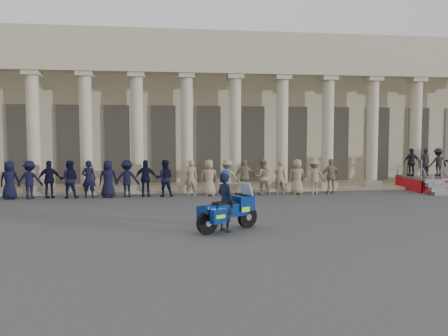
% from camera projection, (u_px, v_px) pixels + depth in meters
% --- Properties ---
extents(ground, '(90.00, 90.00, 0.00)m').
position_uv_depth(ground, '(233.00, 219.00, 15.66)').
color(ground, '#3F3F42').
rests_on(ground, ground).
extents(building, '(40.00, 12.50, 9.00)m').
position_uv_depth(building, '(201.00, 114.00, 29.93)').
color(building, tan).
rests_on(building, ground).
extents(officer_rank, '(19.71, 0.69, 1.83)m').
position_uv_depth(officer_rank, '(152.00, 178.00, 21.55)').
color(officer_rank, black).
rests_on(officer_rank, ground).
extents(reviewing_stand, '(4.04, 3.75, 2.33)m').
position_uv_depth(reviewing_stand, '(440.00, 168.00, 24.42)').
color(reviewing_stand, gray).
rests_on(reviewing_stand, ground).
extents(motorcycle, '(2.07, 1.54, 1.49)m').
position_uv_depth(motorcycle, '(229.00, 210.00, 13.67)').
color(motorcycle, black).
rests_on(motorcycle, ground).
extents(rider, '(0.73, 0.81, 1.95)m').
position_uv_depth(rider, '(225.00, 201.00, 13.57)').
color(rider, black).
rests_on(rider, ground).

